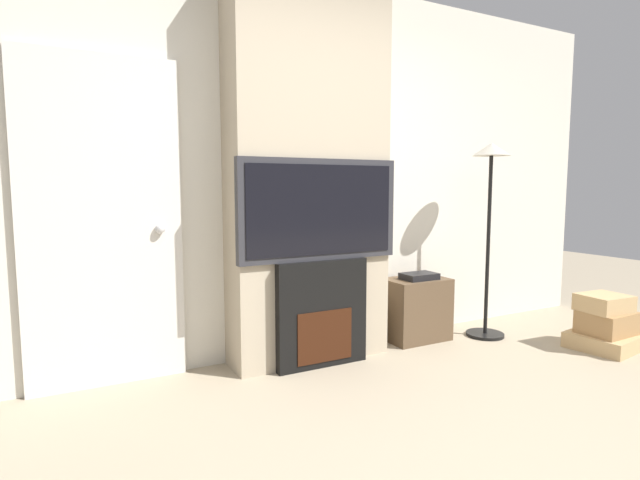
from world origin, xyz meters
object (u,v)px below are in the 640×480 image
at_px(floor_lamp, 490,196).
at_px(fireplace, 320,313).
at_px(box_stack, 605,326).
at_px(television, 320,210).
at_px(media_stand, 416,308).

bearing_deg(floor_lamp, fireplace, 178.02).
bearing_deg(floor_lamp, box_stack, -49.57).
distance_m(fireplace, television, 0.71).
relative_size(fireplace, floor_lamp, 0.47).
height_order(fireplace, floor_lamp, floor_lamp).
distance_m(television, box_stack, 2.37).
height_order(floor_lamp, box_stack, floor_lamp).
bearing_deg(floor_lamp, television, 178.10).
distance_m(television, floor_lamp, 1.52).
bearing_deg(media_stand, television, -171.07).
bearing_deg(box_stack, floor_lamp, 130.43).
bearing_deg(television, box_stack, -18.83).
bearing_deg(media_stand, box_stack, -37.28).
relative_size(box_stack, media_stand, 0.98).
xyz_separation_m(floor_lamp, media_stand, (-0.56, 0.20, -0.89)).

